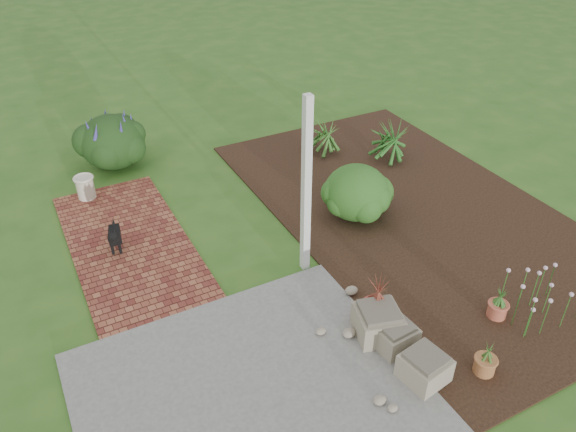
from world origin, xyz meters
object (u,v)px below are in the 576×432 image
evergreen_shrub (357,191)px  cream_ceramic_urn (85,187)px  black_dog (114,236)px  stone_trough_near (424,368)px

evergreen_shrub → cream_ceramic_urn: bearing=145.8°
cream_ceramic_urn → evergreen_shrub: (3.59, -2.44, 0.23)m
black_dog → cream_ceramic_urn: (-0.08, 1.65, -0.07)m
black_dog → evergreen_shrub: evergreen_shrub is taller
evergreen_shrub → black_dog: bearing=167.4°
black_dog → evergreen_shrub: size_ratio=0.49×
black_dog → cream_ceramic_urn: 1.66m
cream_ceramic_urn → evergreen_shrub: 4.35m
stone_trough_near → black_dog: 4.51m
black_dog → evergreen_shrub: bearing=1.4°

